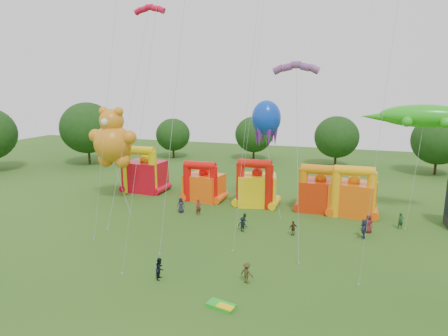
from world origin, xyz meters
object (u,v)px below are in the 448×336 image
(spectator_4, at_px, (293,228))
(teddy_bear_kite, at_px, (116,159))
(bouncy_castle_2, at_px, (257,187))
(gecko_kite, at_px, (420,145))
(spectator_0, at_px, (181,205))
(bouncy_castle_0, at_px, (144,174))
(octopus_kite, at_px, (271,160))

(spectator_4, bearing_deg, teddy_bear_kite, -44.86)
(spectator_4, bearing_deg, bouncy_castle_2, -90.32)
(gecko_kite, relative_size, spectator_0, 7.07)
(bouncy_castle_2, bearing_deg, bouncy_castle_0, 174.39)
(octopus_kite, bearing_deg, bouncy_castle_2, 155.98)
(octopus_kite, xyz_separation_m, spectator_0, (-9.91, -4.97, -5.31))
(gecko_kite, bearing_deg, spectator_0, -167.34)
(spectator_0, bearing_deg, bouncy_castle_2, 14.81)
(teddy_bear_kite, height_order, spectator_0, teddy_bear_kite)
(teddy_bear_kite, distance_m, octopus_kite, 19.78)
(bouncy_castle_0, relative_size, spectator_0, 3.65)
(spectator_0, relative_size, spectator_4, 1.20)
(teddy_bear_kite, height_order, gecko_kite, gecko_kite)
(teddy_bear_kite, height_order, spectator_4, teddy_bear_kite)
(gecko_kite, height_order, spectator_0, gecko_kite)
(gecko_kite, xyz_separation_m, spectator_0, (-26.41, -5.93, -7.74))
(bouncy_castle_0, bearing_deg, spectator_0, -39.18)
(spectator_4, bearing_deg, octopus_kite, -97.26)
(bouncy_castle_2, xyz_separation_m, spectator_0, (-7.97, -5.83, -1.44))
(bouncy_castle_2, bearing_deg, teddy_bear_kite, -164.79)
(bouncy_castle_0, height_order, gecko_kite, gecko_kite)
(bouncy_castle_2, height_order, octopus_kite, octopus_kite)
(teddy_bear_kite, bearing_deg, gecko_kite, 7.69)
(octopus_kite, relative_size, spectator_0, 7.19)
(bouncy_castle_0, distance_m, bouncy_castle_2, 17.29)
(spectator_0, bearing_deg, gecko_kite, -8.72)
(bouncy_castle_2, relative_size, spectator_4, 3.99)
(bouncy_castle_2, height_order, spectator_0, bouncy_castle_2)
(bouncy_castle_0, relative_size, bouncy_castle_2, 1.10)
(teddy_bear_kite, bearing_deg, bouncy_castle_2, 15.21)
(bouncy_castle_2, distance_m, gecko_kite, 19.48)
(spectator_0, bearing_deg, octopus_kite, 5.24)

